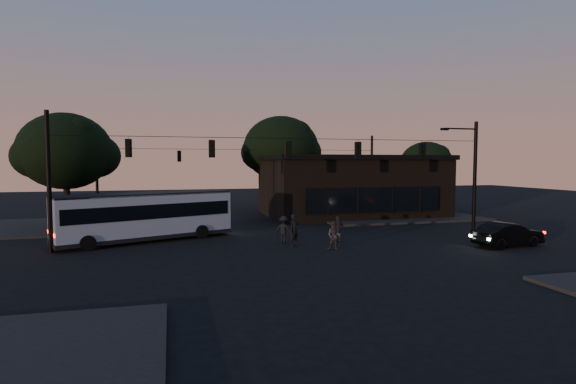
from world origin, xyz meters
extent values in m
plane|color=black|center=(0.00, 0.00, 0.00)|extent=(120.00, 120.00, 0.00)
cube|color=black|center=(12.00, 14.00, 0.07)|extent=(14.00, 10.00, 0.15)
cube|color=black|center=(-14.00, 14.00, 0.07)|extent=(14.00, 10.00, 0.15)
cube|color=black|center=(9.00, 16.00, 2.50)|extent=(15.00, 10.00, 5.00)
cube|color=black|center=(9.00, 16.00, 5.20)|extent=(15.40, 10.40, 0.40)
cube|color=black|center=(9.00, 10.88, 1.80)|extent=(11.50, 0.18, 2.00)
cylinder|color=black|center=(4.00, 22.00, 2.00)|extent=(0.44, 0.44, 4.00)
ellipsoid|color=black|center=(4.00, 22.00, 6.20)|extent=(7.60, 7.60, 6.46)
cylinder|color=black|center=(18.00, 18.00, 1.50)|extent=(0.44, 0.44, 3.00)
ellipsoid|color=black|center=(18.00, 18.00, 4.65)|extent=(5.20, 5.20, 4.42)
cylinder|color=black|center=(-14.00, 13.00, 1.80)|extent=(0.44, 0.44, 3.60)
ellipsoid|color=black|center=(-14.00, 13.00, 5.58)|extent=(6.40, 6.40, 5.44)
cylinder|color=black|center=(-13.00, 4.00, 3.75)|extent=(0.24, 0.24, 7.50)
cylinder|color=black|center=(13.00, 4.00, 3.75)|extent=(0.24, 0.24, 7.50)
cylinder|color=black|center=(0.00, 4.00, 6.20)|extent=(26.00, 0.03, 0.03)
cube|color=black|center=(-9.00, 4.00, 5.55)|extent=(0.34, 0.30, 1.00)
cube|color=black|center=(-4.50, 4.00, 5.55)|extent=(0.34, 0.30, 1.00)
cube|color=black|center=(0.00, 4.00, 5.55)|extent=(0.34, 0.30, 1.00)
cube|color=black|center=(4.50, 4.00, 5.55)|extent=(0.34, 0.30, 1.00)
cube|color=black|center=(9.00, 4.00, 5.55)|extent=(0.34, 0.30, 1.00)
cylinder|color=black|center=(-13.00, 20.00, 3.75)|extent=(0.24, 0.24, 7.50)
cylinder|color=black|center=(13.00, 20.00, 3.75)|extent=(0.24, 0.24, 7.50)
cylinder|color=black|center=(0.00, 20.00, 6.00)|extent=(26.00, 0.03, 0.03)
cube|color=black|center=(-6.00, 20.00, 5.35)|extent=(0.34, 0.30, 1.00)
cube|color=black|center=(0.00, 20.00, 5.35)|extent=(0.34, 0.30, 1.00)
cube|color=black|center=(6.00, 20.00, 5.35)|extent=(0.34, 0.30, 1.00)
cube|color=#8995AE|center=(-8.28, 6.39, 1.65)|extent=(10.47, 6.10, 2.45)
cube|color=black|center=(-8.28, 6.39, 1.88)|extent=(10.10, 5.98, 0.85)
cube|color=black|center=(-8.28, 6.39, 2.87)|extent=(10.47, 6.10, 0.14)
cube|color=black|center=(-8.28, 6.39, 0.33)|extent=(10.59, 6.19, 0.24)
cylinder|color=black|center=(-11.18, 3.93, 0.42)|extent=(0.87, 0.54, 0.85)
cylinder|color=black|center=(-12.07, 6.10, 0.42)|extent=(0.87, 0.54, 0.85)
cylinder|color=black|center=(-4.96, 6.48, 0.42)|extent=(0.87, 0.54, 0.85)
cylinder|color=black|center=(-5.85, 8.65, 0.42)|extent=(0.87, 0.54, 0.85)
imported|color=black|center=(11.70, -0.72, 0.69)|extent=(4.33, 2.00, 1.38)
imported|color=black|center=(-0.03, 2.47, 0.91)|extent=(0.79, 0.69, 1.82)
imported|color=#393434|center=(1.77, 0.86, 0.78)|extent=(0.96, 0.92, 1.56)
imported|color=#2A2229|center=(2.85, 3.05, 0.78)|extent=(0.97, 0.57, 1.55)
imported|color=black|center=(-0.36, 3.64, 0.80)|extent=(1.19, 1.09, 1.60)
camera|label=1|loc=(-6.83, -21.97, 4.75)|focal=28.00mm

